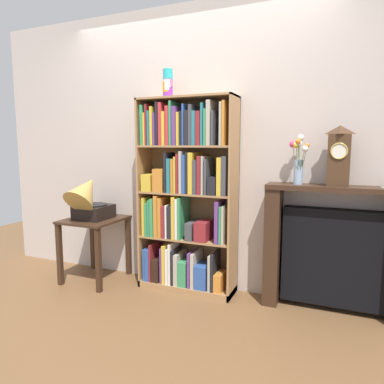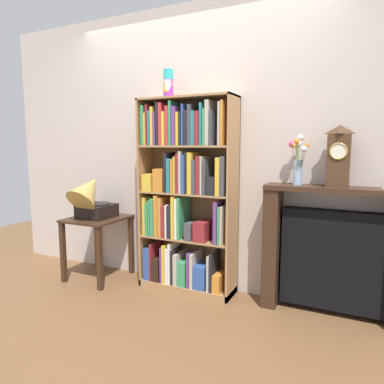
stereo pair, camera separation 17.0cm
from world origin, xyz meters
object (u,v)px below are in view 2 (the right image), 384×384
fireplace_mantel (333,253)px  mantel_clock (339,156)px  flower_vase (298,160)px  cup_stack (168,84)px  bookshelf (185,200)px  side_table_left (98,231)px  gramophone (91,197)px

fireplace_mantel → mantel_clock: (0.00, -0.02, 0.75)m
mantel_clock → flower_vase: bearing=-179.0°
cup_stack → mantel_clock: (1.43, 0.04, -0.62)m
fireplace_mantel → mantel_clock: bearing=-82.9°
bookshelf → side_table_left: bearing=-172.3°
fireplace_mantel → flower_vase: 0.78m
bookshelf → flower_vase: bearing=1.5°
gramophone → fireplace_mantel: 2.23m
cup_stack → gramophone: cup_stack is taller
bookshelf → fireplace_mantel: size_ratio=1.65×
gramophone → fireplace_mantel: gramophone is taller
gramophone → side_table_left: bearing=90.0°
fireplace_mantel → flower_vase: bearing=-174.7°
bookshelf → cup_stack: size_ratio=7.15×
side_table_left → flower_vase: (1.90, 0.15, 0.75)m
side_table_left → mantel_clock: 2.33m
gramophone → bookshelf: bearing=12.1°
fireplace_mantel → mantel_clock: mantel_clock is taller
fireplace_mantel → mantel_clock: 0.75m
side_table_left → gramophone: 0.37m
gramophone → mantel_clock: mantel_clock is taller
side_table_left → mantel_clock: (2.19, 0.16, 0.78)m
cup_stack → gramophone: size_ratio=0.49×
side_table_left → fireplace_mantel: size_ratio=0.58×
side_table_left → gramophone: size_ratio=1.24×
side_table_left → gramophone: bearing=-90.0°
mantel_clock → cup_stack: bearing=-178.3°
cup_stack → fireplace_mantel: size_ratio=0.23×
flower_vase → side_table_left: bearing=-175.5°
mantel_clock → side_table_left: bearing=-175.9°
side_table_left → mantel_clock: mantel_clock is taller
bookshelf → gramophone: bookshelf is taller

